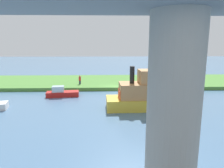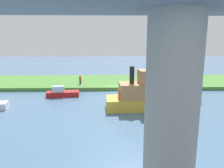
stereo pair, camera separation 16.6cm
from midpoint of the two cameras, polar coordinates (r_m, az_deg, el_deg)
ground_plane at (r=29.43m, az=1.76°, el=-1.94°), size 160.00×160.00×0.00m
grassy_bank at (r=35.25m, az=1.21°, el=0.66°), size 80.00×12.00×0.50m
bridge_pylon at (r=10.14m, az=16.67°, el=-4.22°), size 2.52×2.52×8.09m
person_on_bank at (r=32.13m, az=-8.62°, el=1.24°), size 0.48×0.48×1.39m
mooring_post at (r=31.39m, az=13.69°, el=0.49°), size 0.20×0.20×1.06m
pontoon_yellow at (r=21.67m, az=10.96°, el=-2.46°), size 8.68×3.08×4.40m
houseboat_blue at (r=27.13m, az=-13.51°, el=-2.33°), size 4.17×1.92×1.34m
skiff_small at (r=26.30m, az=14.78°, el=-0.34°), size 8.52×3.21×4.29m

